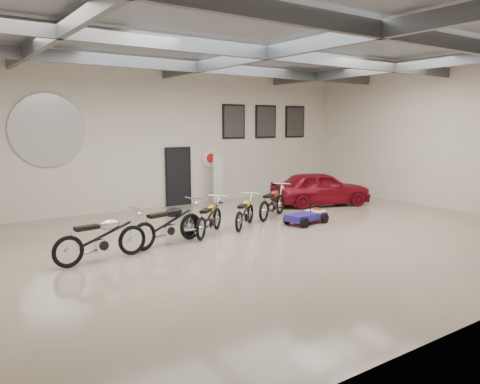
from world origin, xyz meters
TOP-DOWN VIEW (x-y plane):
  - floor at (0.00, 0.00)m, footprint 16.00×12.00m
  - ceiling at (0.00, 0.00)m, footprint 16.00×12.00m
  - back_wall at (0.00, 6.00)m, footprint 16.00×0.02m
  - right_wall at (8.00, 0.00)m, footprint 0.02×12.00m
  - ceiling_beams at (0.00, 0.00)m, footprint 15.80×11.80m
  - door at (0.50, 5.95)m, footprint 0.92×0.08m
  - logo_plaque at (-4.00, 5.95)m, footprint 2.30×0.06m
  - poster_left at (3.00, 5.96)m, footprint 1.05×0.08m
  - poster_mid at (4.60, 5.96)m, footprint 1.05×0.08m
  - poster_right at (6.20, 5.96)m, footprint 1.05×0.08m
  - oil_sign at (1.90, 5.95)m, footprint 0.72×0.10m
  - banner_stand at (1.97, 5.50)m, footprint 0.53×0.30m
  - motorcycle_silver at (-4.23, 0.44)m, footprint 2.20×0.91m
  - motorcycle_black at (-2.40, 0.88)m, footprint 2.24×1.14m
  - motorcycle_gold at (-0.99, 1.24)m, footprint 1.85×1.69m
  - motorcycle_yellow at (0.33, 1.44)m, footprint 1.74×1.58m
  - motorcycle_red at (1.89, 2.09)m, footprint 2.07×1.55m
  - go_kart at (2.28, 0.78)m, footprint 1.80×1.01m
  - vintage_car at (4.84, 2.93)m, footprint 2.59×4.01m

SIDE VIEW (x-z plane):
  - floor at x=0.00m, z-range -0.01..0.01m
  - go_kart at x=2.28m, z-range 0.00..0.62m
  - motorcycle_yellow at x=0.33m, z-range 0.00..0.94m
  - motorcycle_gold at x=-0.99m, z-range 0.00..1.00m
  - motorcycle_red at x=1.89m, z-range 0.00..1.05m
  - motorcycle_silver at x=-4.23m, z-range 0.00..1.11m
  - motorcycle_black at x=-2.40m, z-range 0.00..1.11m
  - vintage_car at x=4.84m, z-range 0.00..1.27m
  - banner_stand at x=1.97m, z-range 0.00..1.85m
  - door at x=0.50m, z-range 0.00..2.10m
  - oil_sign at x=1.90m, z-range 1.34..2.06m
  - back_wall at x=0.00m, z-range 0.00..5.00m
  - right_wall at x=8.00m, z-range 0.00..5.00m
  - logo_plaque at x=-4.00m, z-range 2.22..3.38m
  - poster_left at x=3.00m, z-range 2.42..3.78m
  - poster_mid at x=4.60m, z-range 2.42..3.78m
  - poster_right at x=6.20m, z-range 2.42..3.78m
  - ceiling_beams at x=0.00m, z-range 4.59..4.91m
  - ceiling at x=0.00m, z-range 5.00..5.00m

